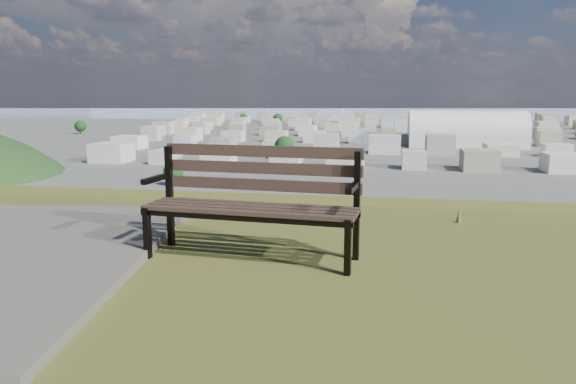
# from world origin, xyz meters

# --- Properties ---
(park_bench) EXTENTS (2.06, 0.82, 1.05)m
(park_bench) POSITION_xyz_m (0.29, 1.39, 25.59)
(park_bench) COLOR #3A2921
(park_bench) RESTS_ON hilltop_mesa
(grass_tufts) EXTENTS (12.49, 7.38, 0.28)m
(grass_tufts) POSITION_xyz_m (-0.13, -0.44, 25.11)
(grass_tufts) COLOR brown
(grass_tufts) RESTS_ON hilltop_mesa
(arena) EXTENTS (57.29, 25.17, 23.98)m
(arena) POSITION_xyz_m (39.89, 289.80, 5.65)
(arena) COLOR silver
(arena) RESTS_ON ground
(city_blocks) EXTENTS (395.00, 361.00, 7.00)m
(city_blocks) POSITION_xyz_m (0.00, 394.44, 3.50)
(city_blocks) COLOR beige
(city_blocks) RESTS_ON ground
(city_trees) EXTENTS (406.52, 387.20, 9.98)m
(city_trees) POSITION_xyz_m (-26.39, 319.00, 4.83)
(city_trees) COLOR #332419
(city_trees) RESTS_ON ground
(bay_water) EXTENTS (2400.00, 700.00, 0.12)m
(bay_water) POSITION_xyz_m (0.00, 900.00, 0.00)
(bay_water) COLOR #99ABC3
(bay_water) RESTS_ON ground
(far_hills) EXTENTS (2050.00, 340.00, 60.00)m
(far_hills) POSITION_xyz_m (-60.92, 1402.93, 25.47)
(far_hills) COLOR #8D9CAF
(far_hills) RESTS_ON ground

